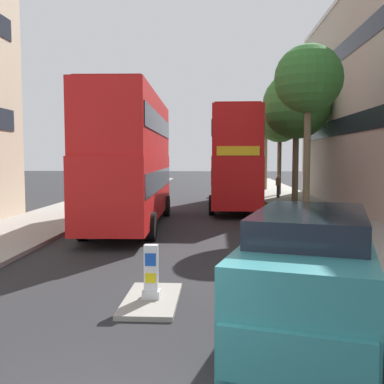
{
  "coord_description": "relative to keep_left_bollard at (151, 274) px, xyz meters",
  "views": [
    {
      "loc": [
        1.33,
        -4.33,
        3.01
      ],
      "look_at": [
        0.5,
        11.0,
        1.8
      ],
      "focal_mm": 41.76,
      "sensor_mm": 36.0,
      "label": 1
    }
  ],
  "objects": [
    {
      "name": "traffic_island",
      "position": [
        0.0,
        0.0,
        -0.56
      ],
      "size": [
        1.1,
        2.2,
        0.1
      ],
      "primitive_type": "cube",
      "color": "gray",
      "rests_on": "ground"
    },
    {
      "name": "street_tree_near",
      "position": [
        6.13,
        25.3,
        5.21
      ],
      "size": [
        3.5,
        3.5,
        7.46
      ],
      "color": "#6B6047",
      "rests_on": "sidewalk_right"
    },
    {
      "name": "sidewalk_right",
      "position": [
        6.5,
        11.35,
        -0.54
      ],
      "size": [
        4.0,
        80.0,
        0.14
      ],
      "primitive_type": "cube",
      "color": "gray",
      "rests_on": "ground"
    },
    {
      "name": "keep_left_bollard",
      "position": [
        0.0,
        0.0,
        0.0
      ],
      "size": [
        0.36,
        0.28,
        1.11
      ],
      "color": "silver",
      "rests_on": "traffic_island"
    },
    {
      "name": "taxi_minivan",
      "position": [
        2.83,
        -1.78,
        0.46
      ],
      "size": [
        3.09,
        5.14,
        2.12
      ],
      "color": "teal",
      "rests_on": "ground"
    },
    {
      "name": "double_decker_bus_away",
      "position": [
        -2.33,
        10.09,
        2.42
      ],
      "size": [
        3.04,
        10.88,
        5.64
      ],
      "color": "red",
      "rests_on": "ground"
    },
    {
      "name": "pedestrian_far",
      "position": [
        5.7,
        22.57,
        0.38
      ],
      "size": [
        0.34,
        0.22,
        1.62
      ],
      "color": "#2D2D38",
      "rests_on": "sidewalk_right"
    },
    {
      "name": "kerb_line_inner",
      "position": [
        4.24,
        9.35,
        -0.6
      ],
      "size": [
        0.1,
        56.0,
        0.01
      ],
      "primitive_type": "cube",
      "color": "yellow",
      "rests_on": "ground"
    },
    {
      "name": "street_tree_distant",
      "position": [
        5.17,
        10.23,
        5.6
      ],
      "size": [
        2.86,
        2.86,
        7.56
      ],
      "color": "#6B6047",
      "rests_on": "sidewalk_right"
    },
    {
      "name": "kerb_line_outer",
      "position": [
        4.4,
        9.35,
        -0.6
      ],
      "size": [
        0.1,
        56.0,
        0.01
      ],
      "primitive_type": "cube",
      "color": "yellow",
      "rests_on": "ground"
    },
    {
      "name": "double_decker_bus_oncoming",
      "position": [
        2.4,
        17.39,
        2.42
      ],
      "size": [
        2.87,
        10.83,
        5.64
      ],
      "color": "red",
      "rests_on": "ground"
    },
    {
      "name": "sidewalk_left",
      "position": [
        -6.5,
        11.35,
        -0.54
      ],
      "size": [
        4.0,
        80.0,
        0.14
      ],
      "primitive_type": "cube",
      "color": "gray",
      "rests_on": "ground"
    },
    {
      "name": "street_tree_mid",
      "position": [
        6.38,
        19.81,
        5.63
      ],
      "size": [
        4.28,
        4.28,
        8.27
      ],
      "color": "#6B6047",
      "rests_on": "sidewalk_right"
    },
    {
      "name": "street_tree_far",
      "position": [
        5.67,
        30.76,
        5.5
      ],
      "size": [
        3.01,
        3.01,
        7.55
      ],
      "color": "#6B6047",
      "rests_on": "sidewalk_right"
    }
  ]
}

